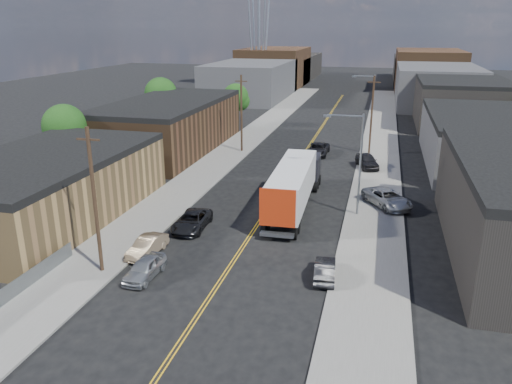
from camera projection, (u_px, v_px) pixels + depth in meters
The scene contains 30 objects.
ground at pixel (318, 132), 78.02m from camera, with size 260.00×260.00×0.00m, color black.
centerline at pixel (303, 155), 64.24m from camera, with size 0.32×120.00×0.01m, color gold.
sidewalk_left at pixel (232, 151), 66.42m from camera, with size 5.00×140.00×0.15m, color slate.
sidewalk_right at pixel (379, 160), 62.00m from camera, with size 5.00×140.00×0.15m, color slate.
warehouse_tan at pixel (46, 187), 42.72m from camera, with size 12.00×22.00×5.60m.
warehouse_brown at pixel (169, 125), 66.46m from camera, with size 12.00×26.00×6.60m.
industrial_right_b at pixel (489, 140), 59.07m from camera, with size 14.00×24.00×6.10m.
industrial_right_c at pixel (461, 102), 82.72m from camera, with size 14.00×22.00×7.60m.
skyline_left_a at pixel (251, 80), 113.57m from camera, with size 16.00×30.00×8.00m, color #3C3B3E.
skyline_right_a at pixel (436, 85), 104.26m from camera, with size 16.00×30.00×8.00m, color #3C3B3E.
skyline_left_b at pixel (275, 67), 136.23m from camera, with size 16.00×26.00×10.00m, color #442D1B.
skyline_right_b at pixel (428, 70), 126.92m from camera, with size 16.00×26.00×10.00m, color #442D1B.
skyline_left_c at pixel (288, 67), 155.08m from camera, with size 16.00×40.00×7.00m, color black.
skyline_right_c at pixel (423, 70), 145.77m from camera, with size 16.00×40.00×7.00m, color black.
streetlight_near at pixel (356, 157), 42.39m from camera, with size 3.39×0.25×9.00m.
streetlight_far at pixel (370, 100), 74.56m from camera, with size 3.39×0.25×9.00m.
utility_pole_left_near at pixel (95, 201), 32.35m from camera, with size 1.60×0.26×10.00m.
utility_pole_left_far at pixel (241, 113), 64.51m from camera, with size 1.60×0.26×10.00m.
utility_pole_right at pixel (372, 115), 63.45m from camera, with size 1.60×0.26×10.00m.
tree_left_near at pixel (65, 129), 54.38m from camera, with size 4.85×4.76×7.91m.
tree_left_mid at pixel (161, 96), 77.25m from camera, with size 5.10×5.04×8.37m.
tree_left_far at pixel (236, 98), 81.65m from camera, with size 4.35×4.20×6.97m.
semi_truck at pixel (296, 181), 45.37m from camera, with size 3.21×16.45×4.29m.
car_left_a at pixel (145, 268), 33.02m from camera, with size 1.62×4.04×1.38m, color #A8ACAE.
car_left_b at pixel (147, 246), 36.32m from camera, with size 1.41×4.05×1.33m, color #947D61.
car_left_c at pixel (192, 221), 40.90m from camera, with size 2.34×5.06×1.41m, color black.
car_right_oncoming at pixel (325, 270), 32.91m from camera, with size 1.34×3.85×1.27m, color black.
car_right_lot_a at pixel (387, 198), 45.65m from camera, with size 2.55×5.54×1.54m, color #A1A3A6.
car_right_lot_c at pixel (367, 161), 58.05m from camera, with size 1.92×4.78×1.63m, color black.
car_ahead_truck at pixel (318, 149), 64.28m from camera, with size 2.50×5.43×1.51m, color black.
Camera 1 is at (9.44, -16.98, 15.98)m, focal length 35.00 mm.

